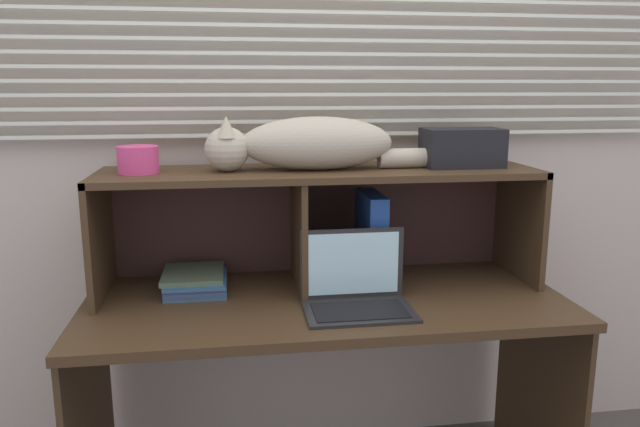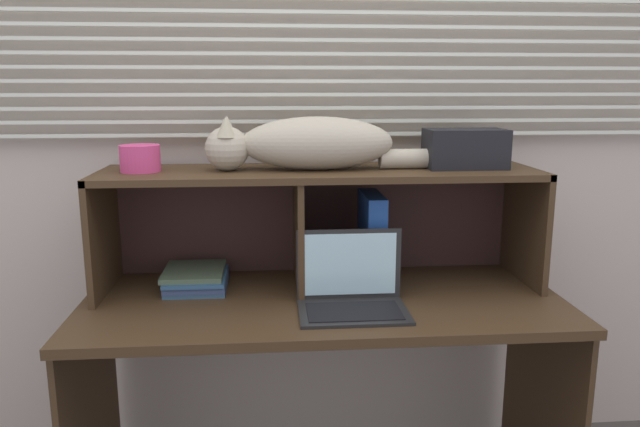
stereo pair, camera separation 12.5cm
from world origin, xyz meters
The scene contains 9 objects.
back_panel_with_blinds centered at (0.00, 0.55, 1.26)m, with size 4.40×0.08×2.50m.
desk centered at (0.00, 0.18, 0.58)m, with size 1.53×0.66×0.71m.
hutch_shelf_unit centered at (-0.01, 0.35, 0.99)m, with size 1.44×0.37×0.40m.
cat centered at (-0.04, 0.31, 1.19)m, with size 0.84×0.19×0.17m.
laptop centered at (0.08, 0.08, 0.76)m, with size 0.33×0.22×0.23m.
binder_upright centered at (0.18, 0.31, 0.86)m, with size 0.06×0.24×0.31m, color #1F4898.
book_stack centered at (-0.42, 0.31, 0.74)m, with size 0.21×0.24×0.06m.
small_basket centered at (-0.58, 0.31, 1.15)m, with size 0.13×0.13×0.09m, color #D5417C.
storage_box centered at (0.48, 0.31, 1.17)m, with size 0.26×0.15×0.13m, color black.
Camera 2 is at (-0.16, -1.65, 1.37)m, focal length 34.01 mm.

